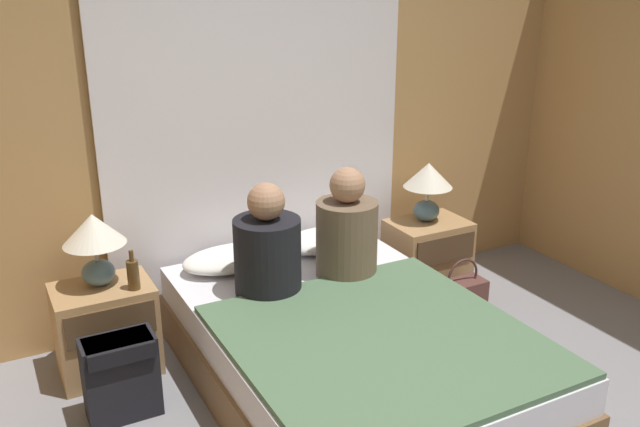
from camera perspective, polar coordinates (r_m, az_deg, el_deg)
wall_back at (r=4.21m, az=-5.46°, el=8.06°), size 4.67×0.06×2.50m
curtain_panel at (r=4.19m, az=-5.06°, el=5.84°), size 2.15×0.02×2.20m
bed at (r=3.60m, az=2.39°, el=-11.65°), size 1.43×2.10×0.44m
nightstand_left at (r=3.92m, az=-17.56°, el=-9.26°), size 0.52×0.39×0.51m
nightstand_right at (r=4.70m, az=9.01°, el=-3.59°), size 0.52×0.39×0.51m
lamp_left at (r=3.74m, az=-18.48°, el=-1.95°), size 0.33×0.33×0.40m
lamp_right at (r=4.55m, az=9.08°, el=2.62°), size 0.33×0.33×0.40m
pillow_left at (r=4.02m, az=-7.42°, el=-3.77°), size 0.59×0.36×0.12m
pillow_right at (r=4.26m, az=0.51°, el=-2.23°), size 0.59×0.36×0.12m
blanket_on_bed at (r=3.25m, az=5.21°, el=-10.52°), size 1.37×1.42×0.03m
person_left_in_bed at (r=3.64m, az=-4.45°, el=-3.03°), size 0.36×0.36×0.62m
person_right_in_bed at (r=3.84m, az=2.26°, el=-1.56°), size 0.35×0.35×0.64m
beer_bottle_on_left_stand at (r=3.70m, az=-15.46°, el=-4.94°), size 0.06×0.06×0.22m
backpack_on_floor at (r=3.53m, az=-16.44°, el=-12.74°), size 0.35×0.21×0.43m
handbag_on_floor at (r=4.50m, az=11.81°, el=-6.76°), size 0.32×0.17×0.38m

